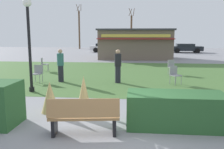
# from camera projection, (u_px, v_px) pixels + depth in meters

# --- Properties ---
(ground_plane) EXTENTS (80.00, 80.00, 0.00)m
(ground_plane) POSITION_uv_depth(u_px,v_px,m) (115.00, 133.00, 6.04)
(ground_plane) COLOR gray
(lawn_patch) EXTENTS (36.00, 12.00, 0.01)m
(lawn_patch) POSITION_uv_depth(u_px,v_px,m) (128.00, 74.00, 15.14)
(lawn_patch) COLOR #446B33
(lawn_patch) RESTS_ON ground_plane
(park_bench) EXTENTS (1.75, 0.74, 0.95)m
(park_bench) POSITION_uv_depth(u_px,v_px,m) (84.00, 116.00, 5.85)
(park_bench) COLOR #9E7547
(park_bench) RESTS_ON ground_plane
(hedge_right) EXTENTS (2.55, 1.10, 0.90)m
(hedge_right) POSITION_uv_depth(u_px,v_px,m) (176.00, 110.00, 6.43)
(hedge_right) COLOR #28562B
(hedge_right) RESTS_ON ground_plane
(ornamental_grass_behind_left) EXTENTS (0.56, 0.56, 0.98)m
(ornamental_grass_behind_left) POSITION_uv_depth(u_px,v_px,m) (50.00, 97.00, 7.60)
(ornamental_grass_behind_left) COLOR tan
(ornamental_grass_behind_left) RESTS_ON ground_plane
(ornamental_grass_behind_right) EXTENTS (0.53, 0.53, 1.23)m
(ornamental_grass_behind_right) POSITION_uv_depth(u_px,v_px,m) (84.00, 97.00, 7.17)
(ornamental_grass_behind_right) COLOR tan
(ornamental_grass_behind_right) RESTS_ON ground_plane
(lamppost_mid) EXTENTS (0.36, 0.36, 3.88)m
(lamppost_mid) POSITION_uv_depth(u_px,v_px,m) (29.00, 34.00, 10.05)
(lamppost_mid) COLOR black
(lamppost_mid) RESTS_ON ground_plane
(food_kiosk) EXTENTS (7.42, 4.75, 2.97)m
(food_kiosk) POSITION_uv_depth(u_px,v_px,m) (135.00, 44.00, 24.77)
(food_kiosk) COLOR #6B5B4C
(food_kiosk) RESTS_ON ground_plane
(cafe_chair_west) EXTENTS (0.58, 0.58, 0.89)m
(cafe_chair_west) POSITION_uv_depth(u_px,v_px,m) (172.00, 66.00, 14.87)
(cafe_chair_west) COLOR gray
(cafe_chair_west) RESTS_ON ground_plane
(cafe_chair_east) EXTENTS (0.45, 0.45, 0.89)m
(cafe_chair_east) POSITION_uv_depth(u_px,v_px,m) (38.00, 72.00, 12.39)
(cafe_chair_east) COLOR gray
(cafe_chair_east) RESTS_ON ground_plane
(cafe_chair_center) EXTENTS (0.52, 0.52, 0.89)m
(cafe_chair_center) POSITION_uv_depth(u_px,v_px,m) (44.00, 63.00, 16.22)
(cafe_chair_center) COLOR gray
(cafe_chair_center) RESTS_ON ground_plane
(cafe_chair_north) EXTENTS (0.61, 0.61, 0.89)m
(cafe_chair_north) POSITION_uv_depth(u_px,v_px,m) (175.00, 74.00, 11.93)
(cafe_chair_north) COLOR gray
(cafe_chair_north) RESTS_ON ground_plane
(person_strolling) EXTENTS (0.34, 0.34, 1.69)m
(person_strolling) POSITION_uv_depth(u_px,v_px,m) (61.00, 65.00, 12.50)
(person_strolling) COLOR #23232D
(person_strolling) RESTS_ON ground_plane
(person_standing) EXTENTS (0.34, 0.34, 1.69)m
(person_standing) POSITION_uv_depth(u_px,v_px,m) (118.00, 66.00, 12.22)
(person_standing) COLOR #23232D
(person_standing) RESTS_ON ground_plane
(parked_car_west_slot) EXTENTS (4.23, 2.11, 1.20)m
(parked_car_west_slot) POSITION_uv_depth(u_px,v_px,m) (105.00, 47.00, 34.06)
(parked_car_west_slot) COLOR silver
(parked_car_west_slot) RESTS_ON ground_plane
(parked_car_center_slot) EXTENTS (4.30, 2.25, 1.20)m
(parked_car_center_slot) POSITION_uv_depth(u_px,v_px,m) (144.00, 48.00, 33.55)
(parked_car_center_slot) COLOR maroon
(parked_car_center_slot) RESTS_ON ground_plane
(parked_car_east_slot) EXTENTS (4.24, 2.13, 1.20)m
(parked_car_east_slot) POSITION_uv_depth(u_px,v_px,m) (186.00, 48.00, 33.00)
(parked_car_east_slot) COLOR black
(parked_car_east_slot) RESTS_ON ground_plane
(tree_left_bg) EXTENTS (0.91, 0.96, 7.41)m
(tree_left_bg) POSITION_uv_depth(u_px,v_px,m) (79.00, 29.00, 41.20)
(tree_left_bg) COLOR brown
(tree_left_bg) RESTS_ON ground_plane
(tree_right_bg) EXTENTS (0.91, 0.96, 6.31)m
(tree_right_bg) POSITION_uv_depth(u_px,v_px,m) (131.00, 32.00, 36.94)
(tree_right_bg) COLOR brown
(tree_right_bg) RESTS_ON ground_plane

